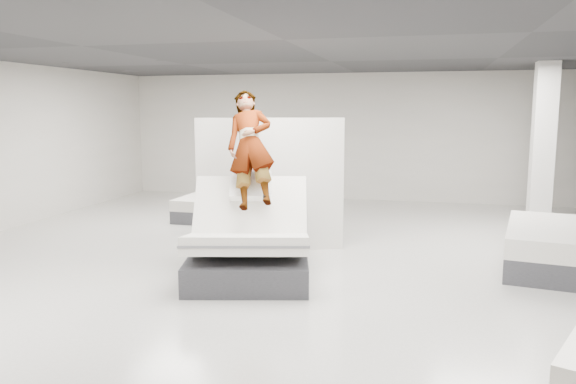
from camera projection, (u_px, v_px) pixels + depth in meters
The scene contains 8 objects.
room at pixel (284, 162), 7.52m from camera, with size 14.00×14.04×3.20m.
hero_bed at pixel (250, 247), 7.77m from camera, with size 2.06×2.44×1.43m.
person at pixel (251, 175), 7.97m from camera, with size 0.67×0.44×1.82m, color slate.
remote at pixel (265, 195), 7.66m from camera, with size 0.05×0.14×0.03m, color black.
divider_panel at pixel (271, 185), 9.07m from camera, with size 2.39×0.11×2.17m, color silver.
flat_bed_right_far at pixel (570, 249), 8.09m from camera, with size 2.05×2.52×0.63m.
flat_bed_left_far at pixel (222, 209), 11.69m from camera, with size 1.76×1.33×0.48m.
column at pixel (543, 146), 10.86m from camera, with size 0.40×0.40×3.20m, color silver.
Camera 1 is at (1.90, -7.26, 2.32)m, focal length 35.00 mm.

